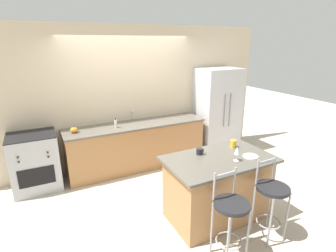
{
  "coord_description": "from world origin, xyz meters",
  "views": [
    {
      "loc": [
        -1.62,
        -4.16,
        2.4
      ],
      "look_at": [
        0.18,
        -0.62,
        1.11
      ],
      "focal_mm": 28.0,
      "sensor_mm": 36.0,
      "label": 1
    }
  ],
  "objects_px": {
    "tumbler_cup": "(233,144)",
    "dinner_plate": "(251,156)",
    "bar_stool_far": "(271,196)",
    "soap_bottle": "(116,124)",
    "oven_range": "(35,162)",
    "wine_glass": "(237,151)",
    "pumpkin_decoration": "(74,130)",
    "bar_stool_near": "(231,213)",
    "refrigerator": "(217,111)",
    "coffee_mug": "(200,151)"
  },
  "relations": [
    {
      "from": "tumbler_cup",
      "to": "dinner_plate",
      "type": "bearing_deg",
      "value": -91.94
    },
    {
      "from": "bar_stool_far",
      "to": "soap_bottle",
      "type": "distance_m",
      "value": 2.85
    },
    {
      "from": "dinner_plate",
      "to": "oven_range",
      "type": "bearing_deg",
      "value": 140.75
    },
    {
      "from": "dinner_plate",
      "to": "tumbler_cup",
      "type": "height_order",
      "value": "tumbler_cup"
    },
    {
      "from": "wine_glass",
      "to": "pumpkin_decoration",
      "type": "relative_size",
      "value": 1.56
    },
    {
      "from": "tumbler_cup",
      "to": "pumpkin_decoration",
      "type": "height_order",
      "value": "tumbler_cup"
    },
    {
      "from": "bar_stool_near",
      "to": "wine_glass",
      "type": "distance_m",
      "value": 0.83
    },
    {
      "from": "soap_bottle",
      "to": "refrigerator",
      "type": "bearing_deg",
      "value": 0.94
    },
    {
      "from": "bar_stool_far",
      "to": "dinner_plate",
      "type": "relative_size",
      "value": 5.02
    },
    {
      "from": "tumbler_cup",
      "to": "soap_bottle",
      "type": "distance_m",
      "value": 2.14
    },
    {
      "from": "bar_stool_near",
      "to": "wine_glass",
      "type": "relative_size",
      "value": 5.35
    },
    {
      "from": "dinner_plate",
      "to": "coffee_mug",
      "type": "distance_m",
      "value": 0.69
    },
    {
      "from": "bar_stool_near",
      "to": "dinner_plate",
      "type": "xyz_separation_m",
      "value": [
        0.73,
        0.5,
        0.33
      ]
    },
    {
      "from": "bar_stool_near",
      "to": "soap_bottle",
      "type": "xyz_separation_m",
      "value": [
        -0.53,
        2.6,
        0.38
      ]
    },
    {
      "from": "bar_stool_near",
      "to": "dinner_plate",
      "type": "bearing_deg",
      "value": 34.46
    },
    {
      "from": "oven_range",
      "to": "tumbler_cup",
      "type": "xyz_separation_m",
      "value": [
        2.65,
        -1.78,
        0.48
      ]
    },
    {
      "from": "refrigerator",
      "to": "pumpkin_decoration",
      "type": "height_order",
      "value": "refrigerator"
    },
    {
      "from": "refrigerator",
      "to": "bar_stool_near",
      "type": "relative_size",
      "value": 1.76
    },
    {
      "from": "tumbler_cup",
      "to": "soap_bottle",
      "type": "bearing_deg",
      "value": 126.36
    },
    {
      "from": "pumpkin_decoration",
      "to": "oven_range",
      "type": "bearing_deg",
      "value": 179.1
    },
    {
      "from": "dinner_plate",
      "to": "wine_glass",
      "type": "distance_m",
      "value": 0.28
    },
    {
      "from": "dinner_plate",
      "to": "wine_glass",
      "type": "height_order",
      "value": "wine_glass"
    },
    {
      "from": "refrigerator",
      "to": "dinner_plate",
      "type": "distance_m",
      "value": 2.37
    },
    {
      "from": "tumbler_cup",
      "to": "bar_stool_far",
      "type": "bearing_deg",
      "value": -95.19
    },
    {
      "from": "bar_stool_far",
      "to": "refrigerator",
      "type": "bearing_deg",
      "value": 66.97
    },
    {
      "from": "oven_range",
      "to": "pumpkin_decoration",
      "type": "distance_m",
      "value": 0.81
    },
    {
      "from": "soap_bottle",
      "to": "coffee_mug",
      "type": "bearing_deg",
      "value": -68.04
    },
    {
      "from": "bar_stool_near",
      "to": "tumbler_cup",
      "type": "relative_size",
      "value": 9.4
    },
    {
      "from": "bar_stool_far",
      "to": "tumbler_cup",
      "type": "bearing_deg",
      "value": 84.81
    },
    {
      "from": "bar_stool_near",
      "to": "soap_bottle",
      "type": "height_order",
      "value": "soap_bottle"
    },
    {
      "from": "refrigerator",
      "to": "bar_stool_near",
      "type": "bearing_deg",
      "value": -123.91
    },
    {
      "from": "dinner_plate",
      "to": "wine_glass",
      "type": "xyz_separation_m",
      "value": [
        -0.25,
        -0.0,
        0.13
      ]
    },
    {
      "from": "bar_stool_far",
      "to": "wine_glass",
      "type": "bearing_deg",
      "value": 112.17
    },
    {
      "from": "dinner_plate",
      "to": "soap_bottle",
      "type": "relative_size",
      "value": 1.18
    },
    {
      "from": "tumbler_cup",
      "to": "coffee_mug",
      "type": "bearing_deg",
      "value": 178.7
    },
    {
      "from": "bar_stool_far",
      "to": "coffee_mug",
      "type": "height_order",
      "value": "bar_stool_far"
    },
    {
      "from": "wine_glass",
      "to": "soap_bottle",
      "type": "distance_m",
      "value": 2.33
    },
    {
      "from": "bar_stool_far",
      "to": "soap_bottle",
      "type": "relative_size",
      "value": 5.9
    },
    {
      "from": "tumbler_cup",
      "to": "pumpkin_decoration",
      "type": "relative_size",
      "value": 0.89
    },
    {
      "from": "refrigerator",
      "to": "bar_stool_near",
      "type": "xyz_separation_m",
      "value": [
        -1.77,
        -2.63,
        -0.34
      ]
    },
    {
      "from": "bar_stool_near",
      "to": "coffee_mug",
      "type": "distance_m",
      "value": 0.97
    },
    {
      "from": "bar_stool_far",
      "to": "pumpkin_decoration",
      "type": "relative_size",
      "value": 8.35
    },
    {
      "from": "bar_stool_near",
      "to": "dinner_plate",
      "type": "distance_m",
      "value": 0.95
    },
    {
      "from": "refrigerator",
      "to": "wine_glass",
      "type": "bearing_deg",
      "value": -121.17
    },
    {
      "from": "dinner_plate",
      "to": "soap_bottle",
      "type": "distance_m",
      "value": 2.44
    },
    {
      "from": "bar_stool_far",
      "to": "coffee_mug",
      "type": "distance_m",
      "value": 1.06
    },
    {
      "from": "refrigerator",
      "to": "oven_range",
      "type": "distance_m",
      "value": 3.71
    },
    {
      "from": "tumbler_cup",
      "to": "oven_range",
      "type": "bearing_deg",
      "value": 146.08
    },
    {
      "from": "wine_glass",
      "to": "pumpkin_decoration",
      "type": "height_order",
      "value": "wine_glass"
    },
    {
      "from": "bar_stool_near",
      "to": "dinner_plate",
      "type": "relative_size",
      "value": 5.02
    }
  ]
}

